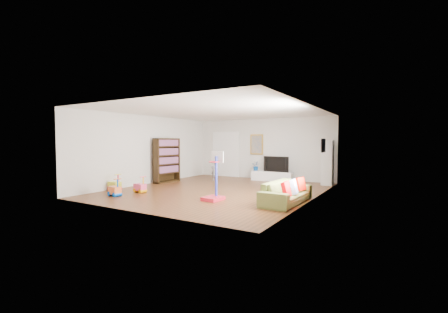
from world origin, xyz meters
The scene contains 25 objects.
floor centered at (0.00, 0.00, 0.00)m, with size 6.50×7.50×0.00m, color brown.
ceiling centered at (0.00, 0.00, 2.70)m, with size 6.50×7.50×0.00m, color white.
wall_back centered at (0.00, 3.75, 1.35)m, with size 6.50×0.00×2.70m, color silver.
wall_front centered at (0.00, -3.75, 1.35)m, with size 6.50×0.00×2.70m, color silver.
wall_left centered at (-3.25, 0.00, 1.35)m, with size 0.00×7.50×2.70m, color silver.
wall_right centered at (3.25, 0.00, 1.35)m, with size 0.00×7.50×2.70m, color silver.
navy_accent centered at (3.23, 1.40, 1.85)m, with size 0.01×3.20×1.70m, color black.
olive_wainscot centered at (3.23, 1.40, 0.50)m, with size 0.01×3.20×1.00m, color brown.
doorway centered at (-1.90, 3.71, 1.05)m, with size 1.45×0.06×2.10m, color white.
painting_back centered at (-0.25, 3.71, 1.55)m, with size 0.62×0.06×0.92m, color gold.
artwork_right centered at (3.17, 1.60, 1.55)m, with size 0.04×0.56×0.46m, color #7F3F8C.
media_console centered at (0.71, 3.21, 0.21)m, with size 1.76×0.44×0.41m, color white.
tall_cabinet centered at (2.99, 3.16, 0.87)m, with size 0.40×0.40×1.73m, color silver.
bookshelf centered at (-2.89, 0.62, 0.91)m, with size 0.33×1.24×1.82m, color black.
sofa centered at (2.77, -0.91, 0.30)m, with size 2.05×0.80×0.60m, color olive.
basketball_hoop centered at (0.83, -1.61, 0.70)m, with size 0.48×0.59×1.41m, color red.
ride_on_yellow centered at (-2.98, -1.92, 0.29)m, with size 0.43×0.27×0.57m, color yellow.
ride_on_orange centered at (-2.15, -2.59, 0.28)m, with size 0.41×0.26×0.55m, color orange.
ride_on_pink centered at (-1.96, -1.73, 0.27)m, with size 0.41×0.25×0.54m, color #F94779.
child centered at (-1.47, 2.08, 0.43)m, with size 0.32×0.21×0.87m, color slate.
tv centered at (0.92, 3.23, 0.74)m, with size 1.13×0.15×0.65m, color black.
vase_plant centered at (-0.04, 3.22, 0.62)m, with size 0.37×0.32×0.41m, color navy.
pillow_left centered at (2.97, -1.49, 0.47)m, with size 0.10×0.40×0.40m, color #B90206.
pillow_center centered at (2.98, -0.91, 0.47)m, with size 0.10×0.39×0.39m, color silver.
pillow_right centered at (2.98, -0.32, 0.47)m, with size 0.10×0.37×0.37m, color #BC0D00.
Camera 1 is at (5.47, -8.72, 1.69)m, focal length 24.00 mm.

